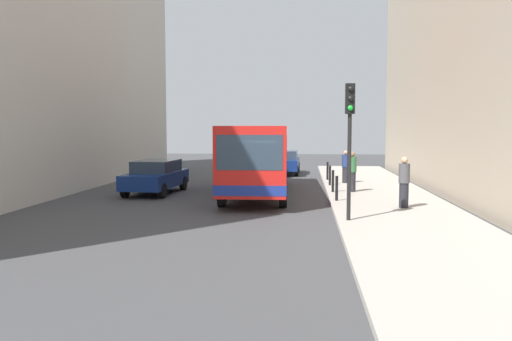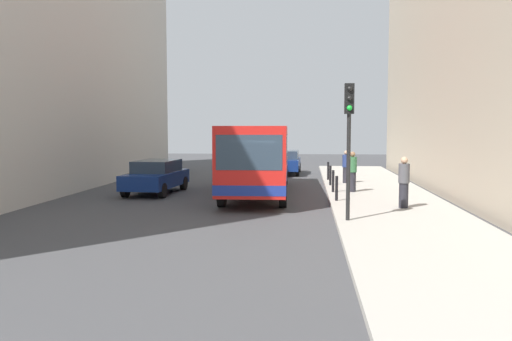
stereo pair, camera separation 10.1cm
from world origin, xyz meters
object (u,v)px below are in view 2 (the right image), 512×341
(car_behind_bus, at_px, (285,162))
(bollard_far, at_px, (330,175))
(bollard_near, at_px, (337,188))
(bollard_farthest, at_px, (328,171))
(bollard_mid, at_px, (333,181))
(pedestrian_near_signal, at_px, (404,182))
(bus, at_px, (258,155))
(pedestrian_mid_sidewalk, at_px, (352,172))
(pedestrian_far_sidewalk, at_px, (346,167))
(car_beside_bus, at_px, (156,176))
(traffic_light, at_px, (349,126))

(car_behind_bus, bearing_deg, bollard_far, 108.78)
(bollard_near, distance_m, bollard_farthest, 8.28)
(car_behind_bus, xyz_separation_m, bollard_mid, (2.50, -10.54, -0.16))
(pedestrian_near_signal, bearing_deg, bus, -179.13)
(pedestrian_mid_sidewalk, bearing_deg, bollard_far, -57.54)
(pedestrian_mid_sidewalk, height_order, pedestrian_far_sidewalk, pedestrian_mid_sidewalk)
(bus, distance_m, car_behind_bus, 10.38)
(bollard_mid, relative_size, bollard_far, 1.00)
(bollard_mid, bearing_deg, car_beside_bus, 179.92)
(bus, height_order, pedestrian_far_sidewalk, bus)
(bus, distance_m, pedestrian_near_signal, 7.23)
(car_behind_bus, relative_size, pedestrian_mid_sidewalk, 2.52)
(bollard_farthest, bearing_deg, car_behind_bus, 116.47)
(pedestrian_far_sidewalk, bearing_deg, bollard_mid, -52.05)
(car_beside_bus, xyz_separation_m, bollard_mid, (7.84, -0.01, -0.16))
(pedestrian_mid_sidewalk, distance_m, pedestrian_far_sidewalk, 3.71)
(car_beside_bus, distance_m, bollard_mid, 7.84)
(bollard_near, height_order, bollard_far, same)
(bollard_farthest, distance_m, pedestrian_near_signal, 10.19)
(car_beside_bus, height_order, pedestrian_mid_sidewalk, pedestrian_mid_sidewalk)
(bollard_mid, bearing_deg, car_behind_bus, 103.34)
(car_behind_bus, height_order, bollard_farthest, car_behind_bus)
(car_beside_bus, height_order, bollard_near, car_beside_bus)
(car_beside_bus, bearing_deg, bollard_farthest, -140.98)
(traffic_light, height_order, bollard_farthest, traffic_light)
(bus, xyz_separation_m, pedestrian_far_sidewalk, (4.10, 3.67, -0.76))
(car_behind_bus, distance_m, pedestrian_near_signal, 15.68)
(car_beside_bus, xyz_separation_m, car_behind_bus, (5.34, 10.53, 0.00))
(car_behind_bus, height_order, pedestrian_near_signal, pedestrian_near_signal)
(pedestrian_mid_sidewalk, bearing_deg, bus, 13.88)
(bus, distance_m, car_beside_bus, 4.67)
(bollard_far, bearing_deg, pedestrian_far_sidewalk, 54.01)
(car_beside_bus, xyz_separation_m, traffic_light, (7.94, -7.12, 2.22))
(bollard_mid, relative_size, pedestrian_mid_sidewalk, 0.54)
(car_behind_bus, distance_m, bollard_mid, 10.83)
(car_behind_bus, relative_size, bollard_near, 4.66)
(bollard_mid, distance_m, pedestrian_near_signal, 4.96)
(bollard_mid, xyz_separation_m, pedestrian_far_sidewalk, (0.83, 3.90, 0.34))
(traffic_light, distance_m, pedestrian_near_signal, 3.95)
(bus, bearing_deg, bollard_near, 135.65)
(car_beside_bus, distance_m, pedestrian_mid_sidewalk, 8.68)
(traffic_light, bearing_deg, bollard_mid, 90.81)
(bollard_farthest, bearing_deg, car_beside_bus, -144.92)
(bollard_mid, relative_size, pedestrian_far_sidewalk, 0.58)
(pedestrian_near_signal, relative_size, pedestrian_mid_sidewalk, 1.02)
(bollard_far, xyz_separation_m, bollard_farthest, (0.00, 2.76, 0.00))
(bollard_near, height_order, bollard_farthest, same)
(bollard_far, height_order, pedestrian_far_sidewalk, pedestrian_far_sidewalk)
(car_beside_bus, relative_size, bollard_near, 4.75)
(bollard_farthest, height_order, pedestrian_mid_sidewalk, pedestrian_mid_sidewalk)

